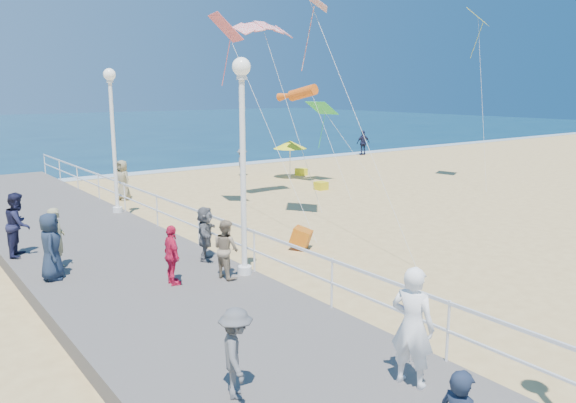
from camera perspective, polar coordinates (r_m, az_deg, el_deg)
ground at (r=17.75m, az=10.43°, el=-5.15°), size 160.00×160.00×0.00m
surf_line at (r=34.75m, az=-15.06°, el=2.78°), size 160.00×1.20×0.04m
boardwalk at (r=13.46m, az=-12.29°, el=-9.74°), size 5.00×44.00×0.40m
railing at (r=14.24m, az=-3.45°, el=-3.86°), size 0.05×42.00×0.55m
lamp_post_mid at (r=13.65m, az=-4.63°, el=5.76°), size 0.44×0.44×5.32m
lamp_post_far at (r=21.79m, az=-17.40°, el=7.37°), size 0.44×0.44×5.32m
woman_holding_toddler at (r=9.12m, az=12.53°, el=-12.29°), size 0.65×0.81×1.94m
toddler_held at (r=9.22m, az=12.50°, el=-10.38°), size 0.37×0.42×0.73m
spectator_1 at (r=13.89m, az=-6.32°, el=-4.80°), size 0.64×0.78×1.47m
spectator_2 at (r=8.74m, az=-5.30°, el=-15.08°), size 0.87×1.04×1.41m
spectator_3 at (r=13.61m, az=-11.70°, el=-5.37°), size 0.44×0.88×1.45m
spectator_4 at (r=14.83m, az=-22.95°, el=-4.23°), size 0.75×0.93×1.66m
spectator_5 at (r=15.39m, az=-8.40°, el=-3.22°), size 1.13×1.39×1.48m
spectator_6 at (r=15.67m, az=-22.40°, el=-3.48°), size 0.54×0.68×1.61m
spectator_7 at (r=17.31m, az=-25.72°, el=-2.09°), size 0.99×1.08×1.79m
beach_walker_a at (r=32.65m, az=-4.67°, el=4.00°), size 1.14×1.20×1.64m
beach_walker_b at (r=43.49m, az=7.64°, el=5.93°), size 1.18×0.68×1.88m
beach_walker_c at (r=26.60m, az=-16.46°, el=2.09°), size 0.83×1.03×1.83m
box_kite at (r=17.75m, az=1.31°, el=-3.94°), size 0.87×0.90×0.74m
beach_umbrella at (r=31.62m, az=0.20°, el=5.79°), size 1.90×1.90×2.14m
beach_chair_left at (r=28.29m, az=3.37°, el=1.61°), size 0.55×0.55×0.40m
beach_chair_right at (r=33.04m, az=1.35°, el=3.04°), size 0.55×0.55×0.40m
kite_parafoil at (r=24.77m, az=-2.43°, el=17.44°), size 2.67×0.94×0.65m
kite_windsock at (r=29.31m, az=1.52°, el=10.99°), size 1.04×2.87×1.12m
kite_diamond_pink at (r=22.59m, az=-6.36°, el=17.16°), size 1.34×1.62×0.99m
kite_diamond_multi at (r=31.49m, az=18.74°, el=17.33°), size 1.62×1.50×0.86m
kite_diamond_green at (r=29.93m, az=3.47°, el=9.46°), size 1.40×1.54×0.69m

